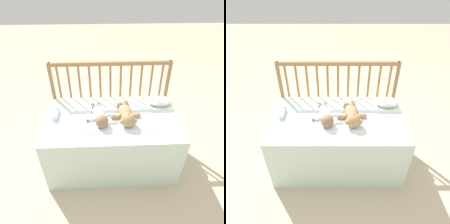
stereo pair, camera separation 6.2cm
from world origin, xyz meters
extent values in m
plane|color=#C6B293|center=(0.00, 0.00, 0.00)|extent=(12.00, 12.00, 0.00)
cube|color=silver|center=(0.00, 0.00, 0.28)|extent=(1.19, 0.69, 0.55)
cylinder|color=#997047|center=(-0.58, 0.37, 0.47)|extent=(0.04, 0.04, 0.94)
cylinder|color=#997047|center=(0.58, 0.37, 0.47)|extent=(0.04, 0.04, 0.94)
cube|color=#997047|center=(0.00, 0.37, 0.92)|extent=(1.16, 0.03, 0.04)
cylinder|color=#997047|center=(-0.51, 0.37, 0.73)|extent=(0.02, 0.02, 0.35)
cylinder|color=#997047|center=(-0.41, 0.37, 0.73)|extent=(0.02, 0.02, 0.35)
cylinder|color=#997047|center=(-0.31, 0.37, 0.73)|extent=(0.02, 0.02, 0.35)
cylinder|color=#997047|center=(-0.20, 0.37, 0.73)|extent=(0.02, 0.02, 0.35)
cylinder|color=#997047|center=(-0.10, 0.37, 0.73)|extent=(0.02, 0.02, 0.35)
cylinder|color=#997047|center=(0.00, 0.37, 0.73)|extent=(0.02, 0.02, 0.35)
cylinder|color=#997047|center=(0.10, 0.37, 0.73)|extent=(0.02, 0.02, 0.35)
cylinder|color=#997047|center=(0.20, 0.37, 0.73)|extent=(0.02, 0.02, 0.35)
cylinder|color=#997047|center=(0.31, 0.37, 0.73)|extent=(0.02, 0.02, 0.35)
cylinder|color=#997047|center=(0.41, 0.37, 0.73)|extent=(0.02, 0.02, 0.35)
cylinder|color=#997047|center=(0.51, 0.37, 0.73)|extent=(0.02, 0.02, 0.35)
cube|color=white|center=(0.00, 0.04, 0.56)|extent=(0.73, 0.49, 0.01)
ellipsoid|color=tan|center=(0.12, 0.04, 0.59)|extent=(0.13, 0.21, 0.08)
sphere|color=tan|center=(0.13, -0.11, 0.62)|extent=(0.13, 0.13, 0.13)
sphere|color=tan|center=(0.13, -0.11, 0.65)|extent=(0.05, 0.05, 0.05)
sphere|color=black|center=(0.13, -0.11, 0.67)|extent=(0.02, 0.02, 0.02)
sphere|color=tan|center=(0.18, -0.13, 0.62)|extent=(0.05, 0.05, 0.05)
sphere|color=tan|center=(0.08, -0.14, 0.62)|extent=(0.05, 0.05, 0.05)
ellipsoid|color=tan|center=(0.21, 0.00, 0.58)|extent=(0.10, 0.06, 0.05)
ellipsoid|color=tan|center=(0.03, -0.01, 0.58)|extent=(0.10, 0.06, 0.05)
ellipsoid|color=tan|center=(0.14, 0.17, 0.58)|extent=(0.06, 0.11, 0.06)
ellipsoid|color=tan|center=(0.08, 0.17, 0.58)|extent=(0.06, 0.11, 0.06)
ellipsoid|color=white|center=(-0.12, 0.04, 0.59)|extent=(0.14, 0.24, 0.07)
sphere|color=#936B4C|center=(-0.09, -0.11, 0.61)|extent=(0.11, 0.11, 0.11)
ellipsoid|color=white|center=(-0.02, -0.04, 0.62)|extent=(0.10, 0.06, 0.04)
ellipsoid|color=white|center=(-0.19, -0.03, 0.57)|extent=(0.10, 0.06, 0.04)
sphere|color=#936B4C|center=(0.00, 0.00, 0.57)|extent=(0.03, 0.03, 0.03)
sphere|color=#936B4C|center=(-0.22, -0.04, 0.57)|extent=(0.03, 0.03, 0.03)
ellipsoid|color=#936B4C|center=(-0.12, 0.15, 0.57)|extent=(0.06, 0.11, 0.04)
ellipsoid|color=#936B4C|center=(-0.17, 0.14, 0.57)|extent=(0.06, 0.11, 0.04)
sphere|color=#936B4C|center=(-0.13, 0.20, 0.57)|extent=(0.03, 0.03, 0.03)
sphere|color=#936B4C|center=(-0.18, 0.19, 0.57)|extent=(0.03, 0.03, 0.03)
cylinder|color=white|center=(-0.51, 0.04, 0.58)|extent=(0.05, 0.12, 0.05)
cylinder|color=#4C99D8|center=(-0.51, 0.10, 0.58)|extent=(0.06, 0.02, 0.06)
sphere|color=#EAC67F|center=(-0.51, 0.12, 0.58)|extent=(0.04, 0.04, 0.04)
ellipsoid|color=white|center=(0.48, 0.21, 0.58)|extent=(0.23, 0.15, 0.06)
camera|label=1|loc=(-0.06, -1.41, 1.67)|focal=32.00mm
camera|label=2|loc=(0.00, -1.41, 1.67)|focal=32.00mm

